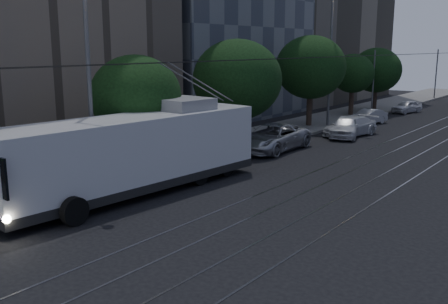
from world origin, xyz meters
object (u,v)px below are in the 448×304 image
at_px(trolleybus, 137,152).
at_px(car_white_d, 407,107).
at_px(car_white_a, 346,127).
at_px(car_white_c, 368,117).
at_px(car_white_b, 350,126).
at_px(streetlamp_near, 94,61).
at_px(pickup_silver, 273,137).
at_px(streetlamp_far, 336,45).

bearing_deg(trolleybus, car_white_d, 93.63).
xyz_separation_m(car_white_a, car_white_c, (-1.17, 6.89, -0.15)).
relative_size(trolleybus, car_white_c, 3.55).
relative_size(car_white_b, streetlamp_near, 0.50).
xyz_separation_m(pickup_silver, car_white_c, (0.43, 14.02, -0.21)).
distance_m(car_white_a, car_white_b, 0.74).
distance_m(pickup_silver, streetlamp_far, 11.96).
relative_size(car_white_c, car_white_d, 1.04).
distance_m(car_white_b, streetlamp_far, 6.84).
height_order(car_white_c, streetlamp_far, streetlamp_far).
bearing_deg(car_white_b, car_white_c, 112.84).
relative_size(trolleybus, streetlamp_near, 1.40).
relative_size(streetlamp_near, streetlamp_far, 0.88).
bearing_deg(car_white_c, streetlamp_far, -98.88).
distance_m(trolleybus, streetlamp_near, 4.25).
relative_size(car_white_a, car_white_b, 0.95).
height_order(car_white_b, streetlamp_far, streetlamp_far).
relative_size(car_white_a, car_white_c, 1.21).
bearing_deg(car_white_b, car_white_a, -77.88).
xyz_separation_m(car_white_a, car_white_b, (0.00, 0.73, -0.08)).
height_order(car_white_a, streetlamp_near, streetlamp_near).
height_order(trolleybus, car_white_c, trolleybus).
bearing_deg(pickup_silver, trolleybus, -90.21).
relative_size(car_white_a, car_white_d, 1.26).
relative_size(trolleybus, streetlamp_far, 1.23).
xyz_separation_m(trolleybus, pickup_silver, (-0.25, 11.30, -0.99)).
height_order(car_white_a, car_white_d, car_white_a).
xyz_separation_m(trolleybus, car_white_b, (1.35, 19.17, -1.12)).
bearing_deg(trolleybus, streetlamp_far, 97.67).
bearing_deg(car_white_d, car_white_a, -70.28).
relative_size(pickup_silver, streetlamp_near, 0.62).
bearing_deg(car_white_a, streetlamp_near, -112.65).
bearing_deg(streetlamp_near, car_white_b, 82.38).
relative_size(car_white_d, streetlamp_far, 0.33).
xyz_separation_m(car_white_a, streetlamp_near, (-2.69, -19.42, 4.94)).
bearing_deg(streetlamp_near, car_white_d, 87.28).
relative_size(pickup_silver, car_white_b, 1.25).
bearing_deg(car_white_a, streetlamp_far, 113.48).
height_order(pickup_silver, car_white_d, pickup_silver).
xyz_separation_m(streetlamp_near, streetlamp_far, (0.02, 22.82, 0.67)).
xyz_separation_m(car_white_b, streetlamp_far, (-2.68, 2.67, 5.70)).
bearing_deg(streetlamp_near, pickup_silver, 84.91).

